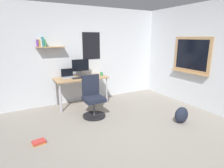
{
  "coord_description": "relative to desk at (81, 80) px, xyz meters",
  "views": [
    {
      "loc": [
        -1.74,
        -2.52,
        1.79
      ],
      "look_at": [
        0.03,
        0.72,
        0.85
      ],
      "focal_mm": 29.66,
      "sensor_mm": 36.0,
      "label": 1
    }
  ],
  "objects": [
    {
      "name": "computer_mouse",
      "position": [
        0.21,
        -0.08,
        0.1
      ],
      "size": [
        0.1,
        0.06,
        0.03
      ],
      "primitive_type": "ellipsoid",
      "color": "#262628",
      "rests_on": "desk"
    },
    {
      "name": "monitor_primary",
      "position": [
        0.03,
        0.1,
        0.35
      ],
      "size": [
        0.46,
        0.17,
        0.46
      ],
      "color": "#38383D",
      "rests_on": "desk"
    },
    {
      "name": "ground_plane",
      "position": [
        0.17,
        -2.05,
        -0.68
      ],
      "size": [
        5.2,
        5.2,
        0.0
      ],
      "primitive_type": "plane",
      "color": "gray",
      "rests_on": "ground"
    },
    {
      "name": "wall_back",
      "position": [
        0.17,
        0.4,
        0.62
      ],
      "size": [
        5.0,
        0.3,
        2.6
      ],
      "color": "silver",
      "rests_on": "ground"
    },
    {
      "name": "laptop",
      "position": [
        -0.31,
        0.15,
        0.13
      ],
      "size": [
        0.31,
        0.21,
        0.23
      ],
      "color": "#ADAFB5",
      "rests_on": "desk"
    },
    {
      "name": "wall_right",
      "position": [
        2.62,
        -2.03,
        0.62
      ],
      "size": [
        0.22,
        5.0,
        2.6
      ],
      "color": "silver",
      "rests_on": "ground"
    },
    {
      "name": "coffee_mug",
      "position": [
        0.58,
        -0.03,
        0.13
      ],
      "size": [
        0.08,
        0.08,
        0.09
      ],
      "primitive_type": "cylinder",
      "color": "#338C4C",
      "rests_on": "desk"
    },
    {
      "name": "desk",
      "position": [
        0.0,
        0.0,
        0.0
      ],
      "size": [
        1.37,
        0.63,
        0.76
      ],
      "color": "tan",
      "rests_on": "ground"
    },
    {
      "name": "backpack",
      "position": [
        1.48,
        -2.08,
        -0.5
      ],
      "size": [
        0.32,
        0.22,
        0.35
      ],
      "primitive_type": "ellipsoid",
      "color": "#1E2333",
      "rests_on": "ground"
    },
    {
      "name": "book_stack_on_floor",
      "position": [
        -1.31,
        -1.47,
        -0.65
      ],
      "size": [
        0.23,
        0.18,
        0.05
      ],
      "color": "orange",
      "rests_on": "ground"
    },
    {
      "name": "office_chair",
      "position": [
        -0.02,
        -0.83,
        -0.27
      ],
      "size": [
        0.52,
        0.52,
        0.95
      ],
      "color": "black",
      "rests_on": "ground"
    },
    {
      "name": "keyboard",
      "position": [
        -0.07,
        -0.08,
        0.09
      ],
      "size": [
        0.37,
        0.13,
        0.02
      ],
      "primitive_type": "cube",
      "color": "black",
      "rests_on": "desk"
    }
  ]
}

